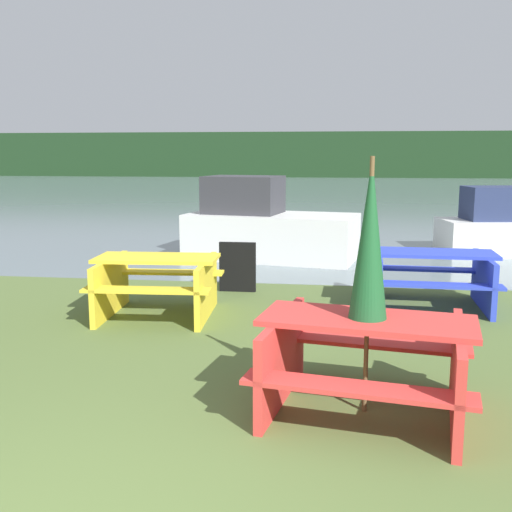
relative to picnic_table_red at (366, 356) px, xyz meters
name	(u,v)px	position (x,y,z in m)	size (l,w,h in m)	color
water	(311,191)	(-1.72, 29.70, -0.46)	(60.00, 50.00, 0.00)	slate
far_treeline	(321,155)	(-1.72, 49.70, 1.54)	(80.00, 1.60, 4.00)	#193319
picnic_table_red	(366,356)	(0.00, 0.00, 0.00)	(1.88, 1.64, 0.78)	red
picnic_table_yellow	(158,281)	(-2.50, 2.59, 0.00)	(1.60, 1.46, 0.77)	yellow
picnic_table_blue	(430,274)	(1.03, 3.57, -0.01)	(1.72, 1.44, 0.76)	blue
umbrella_darkgreen	(370,242)	(0.00, 0.00, 0.93)	(0.31, 0.31, 2.04)	brown
boat	(266,228)	(-1.64, 7.09, 0.15)	(3.52, 2.13, 1.62)	silver
signboard	(238,267)	(-1.72, 4.10, -0.09)	(0.55, 0.08, 0.75)	black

